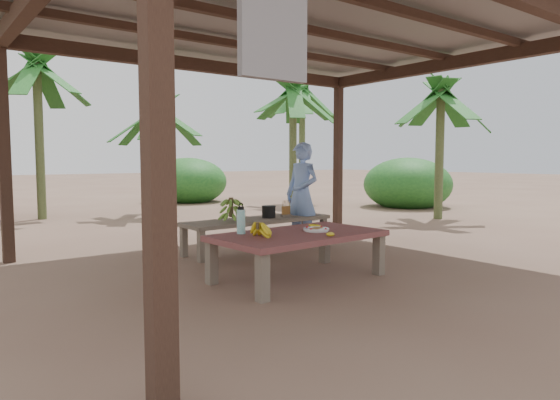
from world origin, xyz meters
TOP-DOWN VIEW (x-y plane):
  - ground at (0.00, 0.00)m, footprint 80.00×80.00m
  - pavilion at (-0.01, -0.01)m, footprint 6.60×5.60m
  - work_table at (-0.48, -0.55)m, footprint 1.85×1.10m
  - bench at (0.12, 1.09)m, footprint 2.21×0.64m
  - ripe_banana_bunch at (-1.00, -0.54)m, footprint 0.29×0.26m
  - plate at (-0.26, -0.58)m, footprint 0.28×0.28m
  - loose_banana_front at (-0.39, -0.94)m, footprint 0.18×0.12m
  - loose_banana_side at (-0.11, -0.39)m, footprint 0.15×0.13m
  - water_flask at (-1.01, -0.24)m, footprint 0.09×0.09m
  - green_banana_stalk at (-0.32, 1.08)m, footprint 0.29×0.29m
  - cooking_pot at (0.31, 1.09)m, footprint 0.19×0.19m
  - skewer_rack at (0.58, 1.05)m, footprint 0.18×0.08m
  - woman at (0.88, 1.05)m, footprint 0.45×0.61m
  - banana_plant_ne at (3.58, 4.65)m, footprint 1.80×1.80m
  - banana_plant_n at (0.86, 6.05)m, footprint 1.80×1.80m
  - banana_plant_nw at (-1.47, 6.90)m, footprint 1.80×1.80m
  - banana_plant_e at (5.32, 1.84)m, footprint 1.80×1.80m
  - banana_plant_far at (5.35, 6.46)m, footprint 1.80×1.80m

SIDE VIEW (x-z plane):
  - ground at x=0.00m, z-range 0.00..0.00m
  - bench at x=0.12m, z-range 0.17..0.62m
  - work_table at x=-0.48m, z-range 0.18..0.68m
  - plate at x=-0.26m, z-range 0.50..0.54m
  - loose_banana_front at x=-0.39m, z-range 0.50..0.54m
  - loose_banana_side at x=-0.11m, z-range 0.50..0.54m
  - cooking_pot at x=0.31m, z-range 0.45..0.61m
  - skewer_rack at x=0.58m, z-range 0.45..0.69m
  - ripe_banana_bunch at x=-1.00m, z-range 0.50..0.66m
  - green_banana_stalk at x=-0.32m, z-range 0.45..0.78m
  - water_flask at x=-1.01m, z-range 0.47..0.80m
  - woman at x=0.88m, z-range 0.00..1.53m
  - banana_plant_n at x=0.86m, z-range 0.84..3.48m
  - banana_plant_e at x=5.32m, z-range 0.99..3.92m
  - banana_plant_ne at x=3.58m, z-range 1.07..4.20m
  - pavilion at x=-0.01m, z-range 1.30..4.25m
  - banana_plant_far at x=5.35m, z-range 1.24..4.72m
  - banana_plant_nw at x=-1.47m, z-range 1.24..4.73m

